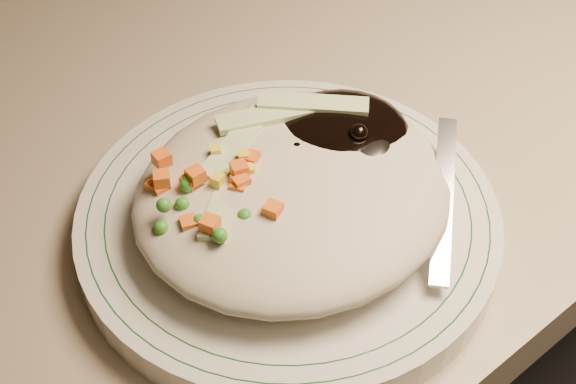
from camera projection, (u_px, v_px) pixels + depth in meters
desk at (192, 227)px, 0.77m from camera, size 1.40×0.70×0.74m
plate at (288, 222)px, 0.49m from camera, size 0.26×0.26×0.02m
plate_rim at (288, 211)px, 0.48m from camera, size 0.24×0.24×0.00m
meal at (294, 183)px, 0.47m from camera, size 0.20×0.19×0.05m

